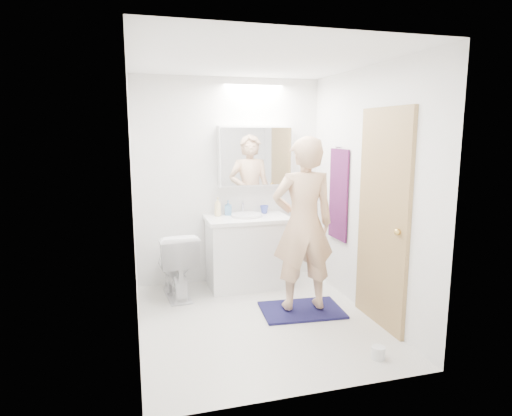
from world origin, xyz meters
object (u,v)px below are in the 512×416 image
object	(u,v)px
medicine_cabinet	(255,156)
toothbrush_cup	(264,209)
toilet	(176,264)
soap_bottle_a	(218,207)
vanity_cabinet	(248,253)
toilet_paper_roll	(378,353)
person	(303,224)
soap_bottle_b	(228,208)

from	to	relation	value
medicine_cabinet	toothbrush_cup	distance (m)	0.64
toilet	soap_bottle_a	world-z (taller)	soap_bottle_a
vanity_cabinet	toothbrush_cup	distance (m)	0.56
toilet	medicine_cabinet	bearing A→B (deg)	-166.70
toilet_paper_roll	vanity_cabinet	bearing A→B (deg)	106.79
vanity_cabinet	person	xyz separation A→B (m)	(0.33, -0.88, 0.51)
person	toothbrush_cup	size ratio (longest dim) A/B	16.63
medicine_cabinet	soap_bottle_b	xyz separation A→B (m)	(-0.34, -0.03, -0.59)
person	soap_bottle_a	bearing A→B (deg)	-53.06
vanity_cabinet	soap_bottle_b	xyz separation A→B (m)	(-0.19, 0.18, 0.52)
toilet	toothbrush_cup	size ratio (longest dim) A/B	7.16
soap_bottle_a	toilet_paper_roll	world-z (taller)	soap_bottle_a
soap_bottle_b	toothbrush_cup	distance (m)	0.44
person	toilet_paper_roll	bearing A→B (deg)	107.83
soap_bottle_a	toothbrush_cup	xyz separation A→B (m)	(0.56, 0.01, -0.06)
soap_bottle_b	toilet_paper_roll	distance (m)	2.39
medicine_cabinet	toilet_paper_roll	size ratio (longest dim) A/B	8.00
person	soap_bottle_a	distance (m)	1.22
medicine_cabinet	vanity_cabinet	bearing A→B (deg)	-125.81
person	toothbrush_cup	xyz separation A→B (m)	(-0.08, 1.04, -0.03)
person	toilet_paper_roll	world-z (taller)	person
vanity_cabinet	toothbrush_cup	world-z (taller)	toothbrush_cup
soap_bottle_a	toothbrush_cup	world-z (taller)	soap_bottle_a
toilet_paper_roll	soap_bottle_a	bearing A→B (deg)	113.40
medicine_cabinet	toilet_paper_roll	world-z (taller)	medicine_cabinet
medicine_cabinet	soap_bottle_a	world-z (taller)	medicine_cabinet
toilet_paper_roll	medicine_cabinet	bearing A→B (deg)	101.33
soap_bottle_a	toilet_paper_roll	bearing A→B (deg)	-66.60
person	soap_bottle_b	distance (m)	1.18
medicine_cabinet	person	world-z (taller)	medicine_cabinet
toilet	toilet_paper_roll	size ratio (longest dim) A/B	6.64
vanity_cabinet	person	bearing A→B (deg)	-69.15
person	soap_bottle_b	world-z (taller)	person
medicine_cabinet	toilet_paper_roll	bearing A→B (deg)	-78.67
toilet_paper_roll	soap_bottle_b	bearing A→B (deg)	110.03
soap_bottle_a	toothbrush_cup	bearing A→B (deg)	1.01
soap_bottle_a	soap_bottle_b	size ratio (longest dim) A/B	1.26
medicine_cabinet	soap_bottle_a	size ratio (longest dim) A/B	4.03
toilet	toothbrush_cup	bearing A→B (deg)	-170.69
person	soap_bottle_b	xyz separation A→B (m)	(-0.52, 1.06, 0.01)
vanity_cabinet	toilet	xyz separation A→B (m)	(-0.84, -0.11, -0.02)
medicine_cabinet	toilet	xyz separation A→B (m)	(-0.99, -0.33, -1.13)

